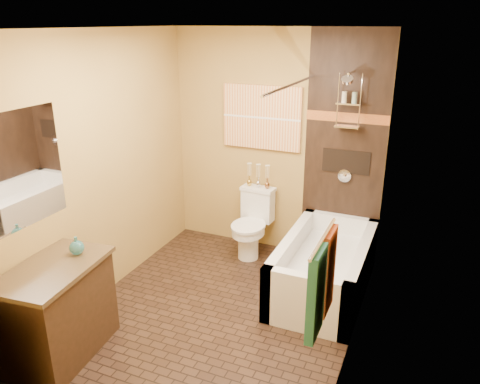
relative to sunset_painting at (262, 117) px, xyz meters
The scene contains 23 objects.
floor 2.15m from the sunset_painting, 84.02° to the right, with size 3.00×3.00×0.00m, color black.
wall_left 1.83m from the sunset_painting, 125.33° to the right, with size 0.02×3.00×2.50m, color #AB8842.
wall_right 2.02m from the sunset_painting, 47.44° to the right, with size 0.02×3.00×2.50m, color #AB8842.
wall_back 0.34m from the sunset_painting, ahead, with size 2.40×0.02×2.50m, color #AB8842.
wall_front 2.99m from the sunset_painting, 87.03° to the right, with size 2.40×0.02×2.50m, color #AB8842.
ceiling 1.76m from the sunset_painting, 84.02° to the right, with size 3.00×3.00×0.00m, color silver.
alcove_tile_back 0.98m from the sunset_painting, ahead, with size 0.85×0.01×2.50m, color black.
alcove_tile_right 1.55m from the sunset_painting, 28.37° to the right, with size 0.01×1.50×2.50m, color black.
mosaic_band_back 0.93m from the sunset_painting, ahead, with size 0.85×0.01×0.10m, color #99401B.
mosaic_band_right 1.52m from the sunset_painting, 28.55° to the right, with size 0.01×1.50×0.10m, color #99401B.
alcove_niche 1.03m from the sunset_painting, ahead, with size 0.50×0.01×0.25m, color black.
shower_fixtures 0.97m from the sunset_painting, ahead, with size 0.24×0.33×1.16m.
curtain_rod 1.03m from the sunset_painting, 52.59° to the right, with size 0.03×0.03×1.55m, color silver.
towel_bar 2.84m from the sunset_painting, 62.68° to the right, with size 0.02×0.02×0.55m, color silver.
towel_teal 2.99m from the sunset_painting, 63.66° to the right, with size 0.05×0.22×0.52m, color #1D635E.
towel_rust 2.76m from the sunset_painting, 61.24° to the right, with size 0.05×0.22×0.52m, color maroon.
sunset_painting is the anchor object (origin of this frame).
vanity_mirror 2.68m from the sunset_painting, 112.67° to the right, with size 0.01×1.00×0.90m, color white.
bathtub 1.79m from the sunset_painting, 37.22° to the right, with size 0.80×1.50×0.55m.
toilet 1.19m from the sunset_painting, 90.00° to the right, with size 0.40×0.58×0.76m.
vanity 2.84m from the sunset_painting, 107.28° to the right, with size 0.64×0.95×0.79m.
teal_bottle 2.45m from the sunset_painting, 107.84° to the right, with size 0.12×0.12×0.19m, color #276F75, non-canonical shape.
bud_vases 0.65m from the sunset_painting, 90.00° to the right, with size 0.28×0.06×0.27m.
Camera 1 is at (1.63, -3.32, 2.55)m, focal length 35.00 mm.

